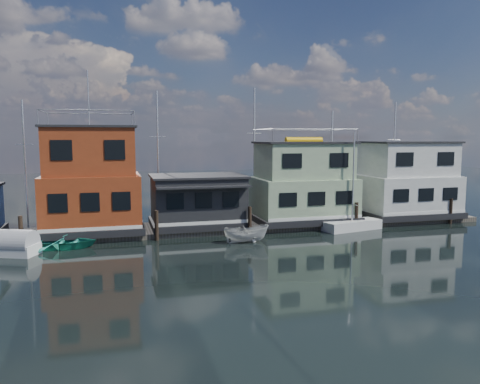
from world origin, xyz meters
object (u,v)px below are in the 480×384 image
object	(u,v)px
motorboat	(246,234)
day_sailer	(352,224)
tarp_runabout	(3,245)
dinghy_teal	(65,242)
houseboat_red	(91,182)
dinghy_white	(245,233)
houseboat_green	(303,184)
houseboat_white	(407,181)
houseboat_dark	(198,201)

from	to	relation	value
motorboat	day_sailer	world-z (taller)	day_sailer
day_sailer	tarp_runabout	bearing A→B (deg)	170.61
dinghy_teal	day_sailer	bearing A→B (deg)	-82.12
houseboat_red	dinghy_white	size ratio (longest dim) A/B	5.51
houseboat_green	houseboat_white	size ratio (longest dim) A/B	1.00
dinghy_white	motorboat	world-z (taller)	motorboat
houseboat_green	houseboat_red	bearing A→B (deg)	-180.00
houseboat_green	tarp_runabout	world-z (taller)	houseboat_green
houseboat_dark	dinghy_teal	bearing A→B (deg)	-159.33
houseboat_green	dinghy_white	distance (m)	8.44
houseboat_red	dinghy_white	bearing A→B (deg)	-23.62
dinghy_white	houseboat_white	bearing A→B (deg)	-98.90
dinghy_teal	day_sailer	world-z (taller)	day_sailer
houseboat_white	tarp_runabout	xyz separation A→B (m)	(-32.28, -4.42, -2.89)
tarp_runabout	houseboat_white	bearing A→B (deg)	30.94
houseboat_green	day_sailer	world-z (taller)	day_sailer
dinghy_white	tarp_runabout	world-z (taller)	tarp_runabout
houseboat_green	day_sailer	distance (m)	5.25
houseboat_green	dinghy_white	bearing A→B (deg)	-143.98
houseboat_green	dinghy_teal	xyz separation A→B (m)	(-18.67, -3.67, -3.13)
houseboat_dark	houseboat_white	distance (m)	19.03
dinghy_teal	motorboat	distance (m)	12.31
dinghy_white	tarp_runabout	distance (m)	15.89
houseboat_red	dinghy_white	distance (m)	12.11
tarp_runabout	houseboat_green	bearing A→B (deg)	34.36
houseboat_white	tarp_runabout	world-z (taller)	houseboat_white
dinghy_white	tarp_runabout	xyz separation A→B (m)	(-15.89, 0.23, 0.08)
houseboat_red	day_sailer	size ratio (longest dim) A/B	1.52
houseboat_green	dinghy_white	xyz separation A→B (m)	(-6.39, -4.64, -2.98)
houseboat_dark	houseboat_green	bearing A→B (deg)	0.12
day_sailer	houseboat_red	bearing A→B (deg)	158.90
houseboat_white	motorboat	xyz separation A→B (m)	(-16.46, -5.18, -2.91)
houseboat_red	dinghy_teal	world-z (taller)	houseboat_red
houseboat_dark	houseboat_white	world-z (taller)	houseboat_white
houseboat_dark	motorboat	distance (m)	6.02
houseboat_red	dinghy_teal	bearing A→B (deg)	-114.48
houseboat_dark	houseboat_white	bearing A→B (deg)	0.06
dinghy_teal	houseboat_green	bearing A→B (deg)	-72.83
houseboat_green	tarp_runabout	bearing A→B (deg)	-168.79
houseboat_red	tarp_runabout	world-z (taller)	houseboat_red
houseboat_dark	day_sailer	bearing A→B (deg)	-13.81
houseboat_dark	dinghy_teal	world-z (taller)	houseboat_dark
dinghy_teal	dinghy_white	size ratio (longest dim) A/B	1.90
houseboat_white	day_sailer	size ratio (longest dim) A/B	1.08
houseboat_red	day_sailer	distance (m)	20.57
houseboat_dark	dinghy_teal	distance (m)	10.53
dinghy_white	tarp_runabout	bearing A→B (deg)	64.47
dinghy_teal	tarp_runabout	distance (m)	3.69
houseboat_red	dinghy_teal	xyz separation A→B (m)	(-1.67, -3.67, -3.68)
dinghy_white	motorboat	distance (m)	0.54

